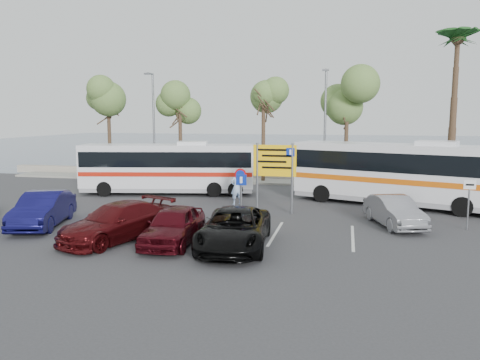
% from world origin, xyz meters
% --- Properties ---
extents(ground, '(120.00, 120.00, 0.00)m').
position_xyz_m(ground, '(0.00, 0.00, 0.00)').
color(ground, '#323235').
rests_on(ground, ground).
extents(kerb_strip, '(44.00, 2.40, 0.15)m').
position_xyz_m(kerb_strip, '(0.00, 14.00, 0.07)').
color(kerb_strip, gray).
rests_on(kerb_strip, ground).
extents(seawall, '(48.00, 0.80, 0.60)m').
position_xyz_m(seawall, '(0.00, 16.00, 0.30)').
color(seawall, gray).
rests_on(seawall, ground).
extents(sea, '(140.00, 140.00, 0.00)m').
position_xyz_m(sea, '(0.00, 60.00, 0.01)').
color(sea, '#45596E').
rests_on(sea, ground).
extents(tree_far_left, '(3.20, 3.20, 7.60)m').
position_xyz_m(tree_far_left, '(-14.00, 14.00, 6.33)').
color(tree_far_left, '#382619').
rests_on(tree_far_left, kerb_strip).
extents(tree_left, '(3.20, 3.20, 7.20)m').
position_xyz_m(tree_left, '(-8.00, 14.00, 6.00)').
color(tree_left, '#382619').
rests_on(tree_left, kerb_strip).
extents(tree_mid, '(3.20, 3.20, 8.00)m').
position_xyz_m(tree_mid, '(-1.50, 14.00, 6.65)').
color(tree_mid, '#382619').
rests_on(tree_mid, kerb_strip).
extents(tree_right, '(3.20, 3.20, 7.40)m').
position_xyz_m(tree_right, '(4.50, 14.00, 6.17)').
color(tree_right, '#382619').
rests_on(tree_right, kerb_strip).
extents(palm_tree, '(4.80, 4.80, 11.20)m').
position_xyz_m(palm_tree, '(11.50, 14.00, 9.87)').
color(palm_tree, '#382619').
rests_on(palm_tree, kerb_strip).
extents(street_lamp_left, '(0.45, 1.15, 8.01)m').
position_xyz_m(street_lamp_left, '(-10.00, 13.52, 4.60)').
color(street_lamp_left, slate).
rests_on(street_lamp_left, kerb_strip).
extents(street_lamp_right, '(0.45, 1.15, 8.01)m').
position_xyz_m(street_lamp_right, '(3.00, 13.52, 4.60)').
color(street_lamp_right, slate).
rests_on(street_lamp_right, kerb_strip).
extents(direction_sign, '(2.20, 0.12, 3.60)m').
position_xyz_m(direction_sign, '(1.00, 3.20, 2.43)').
color(direction_sign, slate).
rests_on(direction_sign, ground).
extents(sign_no_stop, '(0.60, 0.08, 2.35)m').
position_xyz_m(sign_no_stop, '(-0.60, 2.38, 1.58)').
color(sign_no_stop, slate).
rests_on(sign_no_stop, ground).
extents(sign_parking, '(0.50, 0.07, 2.25)m').
position_xyz_m(sign_parking, '(-0.20, 0.79, 1.47)').
color(sign_parking, slate).
rests_on(sign_parking, ground).
extents(sign_taxi, '(0.50, 0.07, 2.20)m').
position_xyz_m(sign_taxi, '(9.80, 1.49, 1.42)').
color(sign_taxi, slate).
rests_on(sign_taxi, ground).
extents(lane_markings, '(12.02, 4.20, 0.01)m').
position_xyz_m(lane_markings, '(-1.14, -1.00, 0.00)').
color(lane_markings, silver).
rests_on(lane_markings, ground).
extents(coach_bus_left, '(11.07, 4.40, 3.37)m').
position_xyz_m(coach_bus_left, '(-6.50, 7.51, 1.57)').
color(coach_bus_left, silver).
rests_on(coach_bus_left, ground).
extents(coach_bus_right, '(11.91, 6.26, 3.66)m').
position_xyz_m(coach_bus_right, '(7.50, 6.50, 1.70)').
color(coach_bus_right, silver).
rests_on(coach_bus_right, ground).
extents(car_blue, '(2.87, 4.97, 1.55)m').
position_xyz_m(car_blue, '(-8.74, -2.06, 0.77)').
color(car_blue, '#11104C').
rests_on(car_blue, ground).
extents(car_maroon, '(3.80, 5.52, 1.48)m').
position_xyz_m(car_maroon, '(-4.34, -3.50, 0.74)').
color(car_maroon, '#4A0C0E').
rests_on(car_maroon, ground).
extents(car_red, '(1.94, 4.40, 1.47)m').
position_xyz_m(car_red, '(-1.94, -3.50, 0.74)').
color(car_red, '#430911').
rests_on(car_red, ground).
extents(suv_black, '(2.89, 5.48, 1.47)m').
position_xyz_m(suv_black, '(0.50, -3.50, 0.73)').
color(suv_black, black).
rests_on(suv_black, ground).
extents(car_silver_b, '(2.68, 4.39, 1.36)m').
position_xyz_m(car_silver_b, '(6.73, 1.50, 0.68)').
color(car_silver_b, gray).
rests_on(car_silver_b, ground).
extents(pedestrian_near, '(0.86, 0.78, 1.97)m').
position_xyz_m(pedestrian_near, '(-1.41, 5.00, 0.99)').
color(pedestrian_near, '#97B5DC').
rests_on(pedestrian_near, ground).
extents(pedestrian_far, '(0.84, 0.96, 1.66)m').
position_xyz_m(pedestrian_far, '(11.00, 6.50, 0.83)').
color(pedestrian_far, '#363A51').
rests_on(pedestrian_far, ground).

